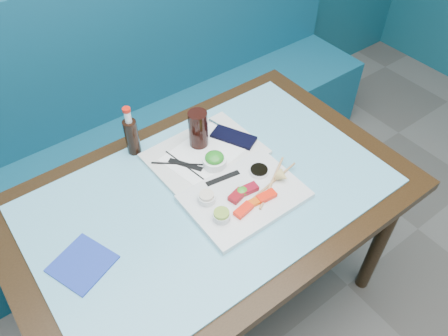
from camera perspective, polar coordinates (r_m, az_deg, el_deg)
booth_bench at (r=2.34m, az=-13.71°, el=3.24°), size 3.00×0.56×1.17m
dining_table at (r=1.60m, az=-1.78°, el=-5.41°), size 1.40×0.90×0.75m
glass_top at (r=1.53m, az=-1.85°, el=-3.38°), size 1.22×0.76×0.01m
sashimi_plate at (r=1.50m, az=2.71°, el=-3.73°), size 0.39×0.28×0.02m
salmon_left at (r=1.44m, az=2.56°, el=-5.51°), size 0.07×0.04×0.02m
salmon_mid at (r=1.47m, az=3.96°, el=-4.50°), size 0.06×0.03×0.01m
salmon_right at (r=1.49m, az=5.57°, el=-3.68°), size 0.07×0.04×0.02m
tuna_left at (r=1.48m, az=1.71°, el=-3.66°), size 0.07×0.05×0.02m
tuna_right at (r=1.50m, az=3.36°, el=-2.71°), size 0.06×0.04×0.02m
seaweed_garnish at (r=1.49m, az=2.35°, el=-3.05°), size 0.05×0.05×0.02m
ramekin_wasabi at (r=1.42m, az=-0.32°, el=-6.34°), size 0.07×0.07×0.02m
wasabi_fill at (r=1.41m, az=-0.33°, el=-5.91°), size 0.06×0.06×0.01m
ramekin_ginger at (r=1.47m, az=-2.27°, el=-4.01°), size 0.06×0.06×0.02m
ginger_fill at (r=1.46m, az=-2.29°, el=-3.57°), size 0.05×0.05×0.01m
soy_dish at (r=1.56m, az=4.59°, el=-0.44°), size 0.08×0.08×0.01m
soy_fill at (r=1.56m, az=4.61°, el=-0.19°), size 0.08×0.08×0.01m
lemon_wedge at (r=1.53m, az=7.69°, el=-1.12°), size 0.05×0.05×0.05m
chopstick_sleeve at (r=1.54m, az=-0.14°, el=-1.32°), size 0.13×0.04×0.00m
wooden_chopstick_a at (r=1.54m, az=6.29°, el=-1.82°), size 0.23×0.14×0.01m
wooden_chopstick_b at (r=1.54m, az=6.56°, el=-1.67°), size 0.24×0.05×0.01m
serving_tray at (r=1.65m, az=-2.47°, el=1.81°), size 0.42×0.32×0.02m
paper_placemat at (r=1.64m, az=-2.48°, el=2.02°), size 0.33×0.26×0.00m
seaweed_bowl at (r=1.58m, az=-1.24°, el=0.79°), size 0.10×0.10×0.03m
seaweed_salad at (r=1.57m, az=-1.25°, el=1.38°), size 0.07×0.07×0.03m
cola_glass at (r=1.63m, az=-3.39°, el=5.11°), size 0.08×0.08×0.15m
navy_pouch at (r=1.70m, az=1.25°, el=4.07°), size 0.14×0.19×0.01m
fork at (r=1.76m, az=-1.01°, el=5.78°), size 0.03×0.08×0.01m
black_chopstick_a at (r=1.60m, az=-5.18°, el=0.38°), size 0.04×0.21×0.01m
black_chopstick_b at (r=1.60m, az=-4.94°, el=0.52°), size 0.20×0.17×0.01m
tray_sleeve at (r=1.60m, az=-5.06°, el=0.42°), size 0.09×0.13×0.00m
cola_bottle_body at (r=1.66m, az=-11.94°, el=4.00°), size 0.06×0.06×0.15m
cola_bottle_neck at (r=1.59m, az=-12.46°, el=6.58°), size 0.03×0.03×0.05m
cola_bottle_cap at (r=1.58m, az=-12.64°, el=7.43°), size 0.03×0.03×0.01m
blue_napkin at (r=1.42m, az=-18.01°, el=-11.79°), size 0.21×0.21×0.01m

